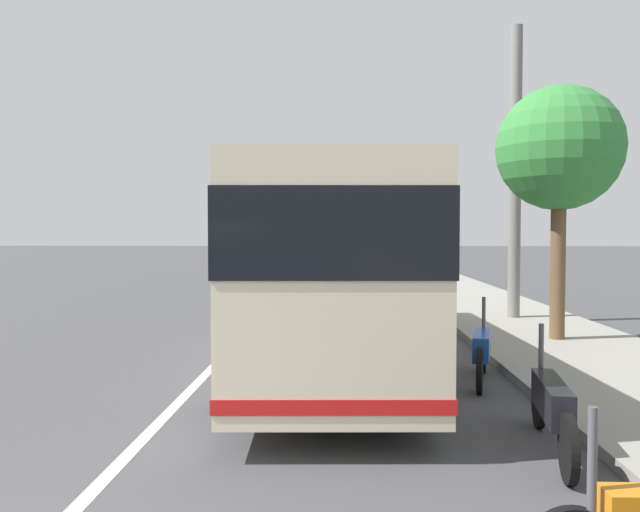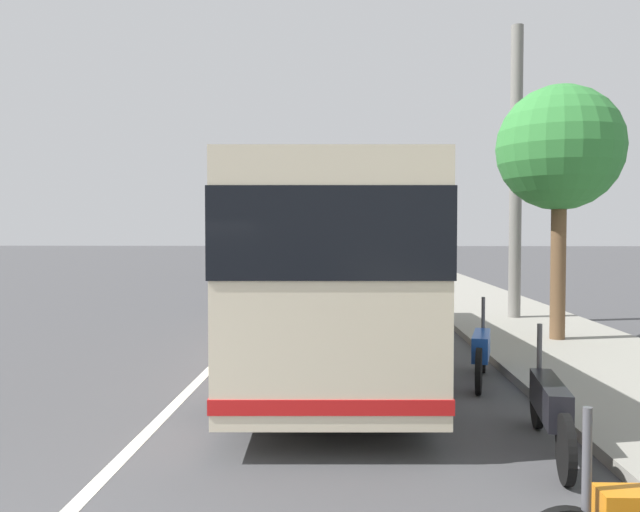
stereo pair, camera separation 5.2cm
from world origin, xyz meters
name	(u,v)px [view 2 (the right image)]	position (x,y,z in m)	size (l,w,h in m)	color
sidewalk_curb	(562,345)	(10.00, -6.75, 0.07)	(110.00, 3.60, 0.14)	gray
lane_divider_line	(233,346)	(10.00, 0.00, 0.00)	(110.00, 0.16, 0.01)	silver
coach_bus	(326,260)	(8.59, -1.98, 1.86)	(10.64, 2.90, 3.23)	beige
motorcycle_by_tree	(550,406)	(3.86, -4.52, 0.49)	(2.37, 0.43, 1.28)	black
motorcycle_mid_row	(481,351)	(6.98, -4.47, 0.49)	(2.11, 0.63, 1.29)	black
car_oncoming	(261,263)	(31.28, 2.30, 0.71)	(4.05, 2.03, 1.52)	black
car_ahead_same_lane	(352,266)	(27.36, -2.66, 0.73)	(4.68, 2.06, 1.55)	navy
car_side_street	(342,252)	(52.00, -2.08, 0.68)	(4.44, 1.92, 1.44)	#2D7238
roadside_tree_mid_block	(560,150)	(10.31, -6.76, 4.07)	(2.58, 2.58, 5.40)	brown
utility_pole	(516,175)	(13.70, -6.78, 3.86)	(0.32, 0.32, 7.72)	slate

